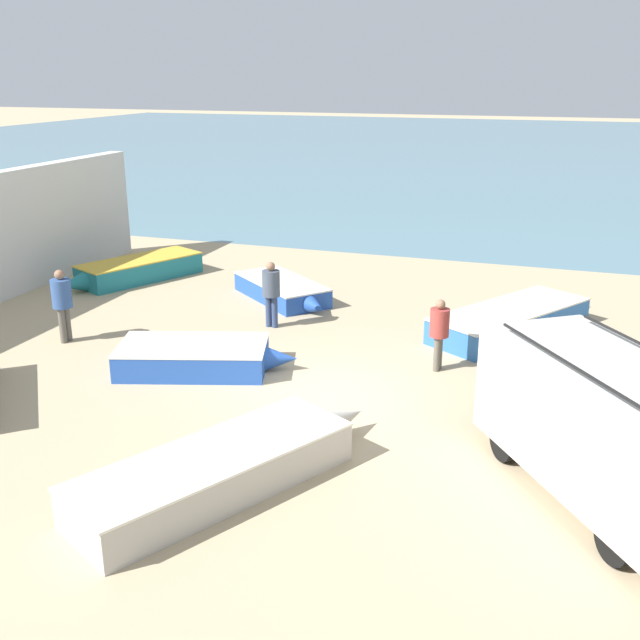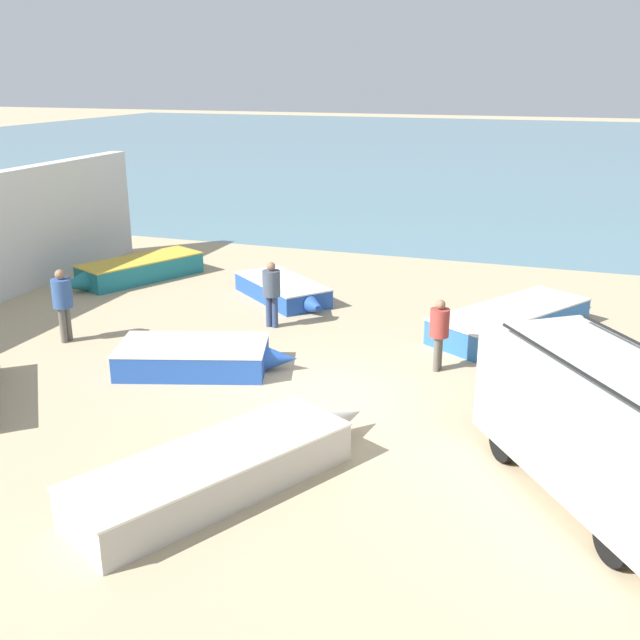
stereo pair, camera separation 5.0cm
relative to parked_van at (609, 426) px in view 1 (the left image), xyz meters
name	(u,v)px [view 1 (the left image)]	position (x,y,z in m)	size (l,w,h in m)	color
ground_plane	(333,396)	(-5.04, 2.20, -1.18)	(200.00, 200.00, 0.00)	tan
sea_water	(527,150)	(-5.04, 54.20, -1.17)	(120.00, 80.00, 0.01)	slate
parked_van	(609,426)	(0.00, 0.00, 0.00)	(4.29, 4.97, 2.26)	beige
fishing_rowboat_0	(198,357)	(-8.23, 2.56, -0.88)	(4.02, 2.55, 0.60)	#234CA3
fishing_rowboat_1	(283,290)	(-8.41, 8.07, -0.91)	(3.59, 3.19, 0.54)	#234CA3
fishing_rowboat_2	(514,319)	(-1.95, 7.39, -0.85)	(3.83, 5.25, 0.65)	#2D66AD
fishing_rowboat_4	(225,468)	(-5.56, -1.63, -0.85)	(3.54, 5.38, 0.67)	#ADA89E
fishing_rowboat_5	(135,270)	(-13.52, 8.50, -0.85)	(2.90, 4.62, 0.66)	#1E757F
fisherman_0	(271,289)	(-7.82, 5.75, -0.16)	(0.45, 0.45, 1.70)	navy
fisherman_1	(439,328)	(-3.30, 4.26, -0.22)	(0.42, 0.42, 1.60)	#5B564C
fisherman_2	(62,299)	(-12.09, 3.15, -0.11)	(0.47, 0.47, 1.78)	#5B564C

